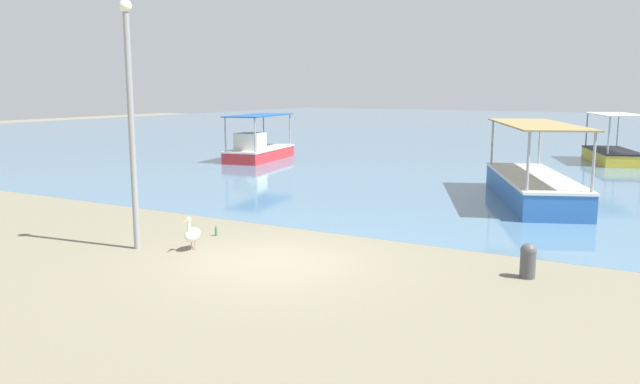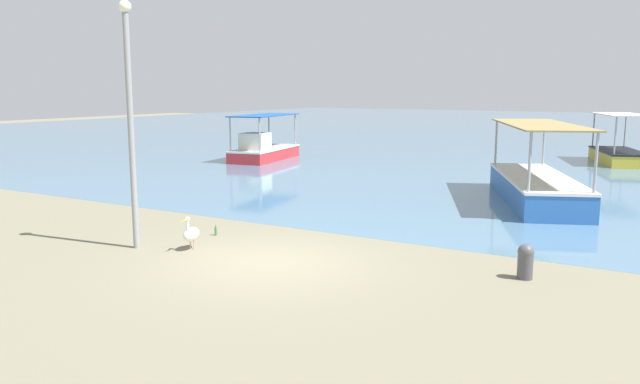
{
  "view_description": "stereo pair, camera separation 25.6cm",
  "coord_description": "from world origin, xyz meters",
  "px_view_note": "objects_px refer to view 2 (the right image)",
  "views": [
    {
      "loc": [
        7.26,
        -10.72,
        3.67
      ],
      "look_at": [
        -0.75,
        3.38,
        0.97
      ],
      "focal_mm": 35.0,
      "sensor_mm": 36.0,
      "label": 1
    },
    {
      "loc": [
        7.48,
        -10.59,
        3.67
      ],
      "look_at": [
        -0.75,
        3.38,
        0.97
      ],
      "focal_mm": 35.0,
      "sensor_mm": 36.0,
      "label": 2
    }
  ],
  "objects_px": {
    "fishing_boat_outer": "(619,153)",
    "pelican": "(191,233)",
    "fishing_boat_near_right": "(263,149)",
    "fishing_boat_far_right": "(536,184)",
    "lamp_post": "(130,112)",
    "mooring_bollard": "(525,260)",
    "glass_bottle": "(216,231)"
  },
  "relations": [
    {
      "from": "fishing_boat_outer",
      "to": "pelican",
      "type": "height_order",
      "value": "fishing_boat_outer"
    },
    {
      "from": "fishing_boat_near_right",
      "to": "pelican",
      "type": "xyz_separation_m",
      "value": [
        9.23,
        -15.72,
        -0.2
      ]
    },
    {
      "from": "fishing_boat_far_right",
      "to": "pelican",
      "type": "distance_m",
      "value": 11.75
    },
    {
      "from": "lamp_post",
      "to": "mooring_bollard",
      "type": "distance_m",
      "value": 9.06
    },
    {
      "from": "lamp_post",
      "to": "glass_bottle",
      "type": "xyz_separation_m",
      "value": [
        0.79,
        1.9,
        -3.04
      ]
    },
    {
      "from": "fishing_boat_near_right",
      "to": "fishing_boat_outer",
      "type": "xyz_separation_m",
      "value": [
        16.03,
        7.86,
        -0.08
      ]
    },
    {
      "from": "lamp_post",
      "to": "fishing_boat_far_right",
      "type": "bearing_deg",
      "value": 58.32
    },
    {
      "from": "fishing_boat_far_right",
      "to": "mooring_bollard",
      "type": "height_order",
      "value": "fishing_boat_far_right"
    },
    {
      "from": "fishing_boat_near_right",
      "to": "glass_bottle",
      "type": "distance_m",
      "value": 16.85
    },
    {
      "from": "fishing_boat_far_right",
      "to": "lamp_post",
      "type": "height_order",
      "value": "lamp_post"
    },
    {
      "from": "fishing_boat_outer",
      "to": "glass_bottle",
      "type": "height_order",
      "value": "fishing_boat_outer"
    },
    {
      "from": "fishing_boat_near_right",
      "to": "glass_bottle",
      "type": "relative_size",
      "value": 19.6
    },
    {
      "from": "fishing_boat_near_right",
      "to": "mooring_bollard",
      "type": "relative_size",
      "value": 7.56
    },
    {
      "from": "fishing_boat_far_right",
      "to": "fishing_boat_near_right",
      "type": "distance_m",
      "value": 15.69
    },
    {
      "from": "mooring_bollard",
      "to": "glass_bottle",
      "type": "xyz_separation_m",
      "value": [
        -7.56,
        -0.24,
        -0.26
      ]
    },
    {
      "from": "mooring_bollard",
      "to": "glass_bottle",
      "type": "height_order",
      "value": "mooring_bollard"
    },
    {
      "from": "fishing_boat_outer",
      "to": "lamp_post",
      "type": "distance_m",
      "value": 25.55
    },
    {
      "from": "pelican",
      "to": "lamp_post",
      "type": "height_order",
      "value": "lamp_post"
    },
    {
      "from": "fishing_boat_far_right",
      "to": "glass_bottle",
      "type": "xyz_separation_m",
      "value": [
        -5.94,
        -9.01,
        -0.47
      ]
    },
    {
      "from": "fishing_boat_near_right",
      "to": "glass_bottle",
      "type": "xyz_separation_m",
      "value": [
        8.81,
        -14.35,
        -0.46
      ]
    },
    {
      "from": "fishing_boat_far_right",
      "to": "mooring_bollard",
      "type": "distance_m",
      "value": 8.93
    },
    {
      "from": "fishing_boat_near_right",
      "to": "lamp_post",
      "type": "relative_size",
      "value": 0.95
    },
    {
      "from": "lamp_post",
      "to": "glass_bottle",
      "type": "relative_size",
      "value": 20.68
    },
    {
      "from": "glass_bottle",
      "to": "fishing_boat_near_right",
      "type": "bearing_deg",
      "value": 121.56
    },
    {
      "from": "lamp_post",
      "to": "pelican",
      "type": "bearing_deg",
      "value": 23.89
    },
    {
      "from": "fishing_boat_outer",
      "to": "mooring_bollard",
      "type": "relative_size",
      "value": 7.34
    },
    {
      "from": "fishing_boat_near_right",
      "to": "lamp_post",
      "type": "xyz_separation_m",
      "value": [
        8.02,
        -16.25,
        2.58
      ]
    },
    {
      "from": "fishing_boat_far_right",
      "to": "fishing_boat_outer",
      "type": "bearing_deg",
      "value": 84.46
    },
    {
      "from": "fishing_boat_far_right",
      "to": "lamp_post",
      "type": "relative_size",
      "value": 1.3
    },
    {
      "from": "fishing_boat_near_right",
      "to": "fishing_boat_outer",
      "type": "bearing_deg",
      "value": 26.13
    },
    {
      "from": "fishing_boat_outer",
      "to": "mooring_bollard",
      "type": "bearing_deg",
      "value": -89.12
    },
    {
      "from": "lamp_post",
      "to": "glass_bottle",
      "type": "distance_m",
      "value": 3.67
    }
  ]
}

